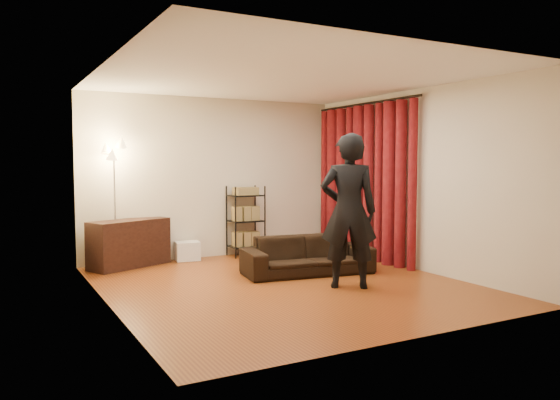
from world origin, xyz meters
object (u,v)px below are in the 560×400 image
wire_shelf (246,221)px  storage_boxes (188,251)px  floor_lamp (115,205)px  person (349,211)px  media_cabinet (129,243)px  sofa (308,255)px

wire_shelf → storage_boxes: bearing=153.4°
floor_lamp → storage_boxes: bearing=5.5°
person → media_cabinet: 3.55m
floor_lamp → media_cabinet: bearing=7.5°
person → wire_shelf: 2.83m
person → media_cabinet: bearing=-20.6°
media_cabinet → floor_lamp: bearing=163.4°
media_cabinet → storage_boxes: media_cabinet is taller
wire_shelf → sofa: bearing=-110.1°
wire_shelf → floor_lamp: floor_lamp is taller
media_cabinet → wire_shelf: size_ratio=1.04×
wire_shelf → floor_lamp: (-2.21, -0.08, 0.36)m
person → storage_boxes: 3.19m
storage_boxes → floor_lamp: floor_lamp is taller
sofa → media_cabinet: size_ratio=1.49×
person → floor_lamp: 3.61m
storage_boxes → floor_lamp: bearing=-174.5°
media_cabinet → storage_boxes: 0.99m
sofa → storage_boxes: size_ratio=4.85×
person → wire_shelf: (-0.16, 2.80, -0.39)m
media_cabinet → floor_lamp: size_ratio=0.65×
storage_boxes → sofa: bearing=-57.5°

